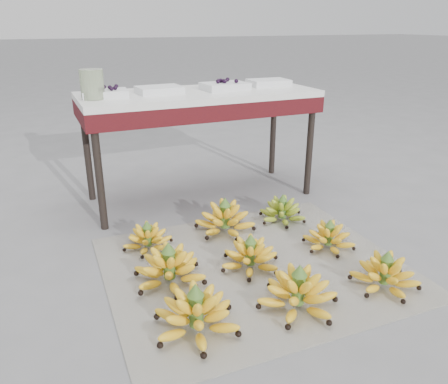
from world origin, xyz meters
name	(u,v)px	position (x,y,z in m)	size (l,w,h in m)	color
ground	(246,273)	(0.00, 0.00, 0.00)	(60.00, 60.00, 0.00)	slate
newspaper_mat	(254,267)	(0.05, 0.02, 0.00)	(1.25, 1.05, 0.01)	beige
bunch_front_left	(196,315)	(-0.32, -0.27, 0.07)	(0.36, 0.36, 0.19)	yellow
bunch_front_center	(298,293)	(0.06, -0.30, 0.07)	(0.38, 0.38, 0.18)	yellow
bunch_front_right	(385,275)	(0.46, -0.32, 0.06)	(0.30, 0.30, 0.16)	yellow
bunch_mid_left	(169,269)	(-0.32, 0.05, 0.07)	(0.34, 0.34, 0.18)	yellow
bunch_mid_center	(250,256)	(0.03, 0.02, 0.06)	(0.34, 0.34, 0.16)	yellow
bunch_mid_right	(329,238)	(0.45, 0.04, 0.06)	(0.28, 0.28, 0.15)	yellow
bunch_back_left	(148,239)	(-0.33, 0.37, 0.05)	(0.26, 0.26, 0.14)	yellow
bunch_back_center	(225,220)	(0.07, 0.39, 0.07)	(0.37, 0.37, 0.18)	yellow
bunch_back_right	(282,212)	(0.40, 0.38, 0.06)	(0.30, 0.30, 0.15)	#67941C
vendor_table	(199,104)	(0.14, 0.90, 0.56)	(1.32, 0.53, 0.64)	black
tray_far_left	(105,93)	(-0.38, 0.90, 0.66)	(0.24, 0.18, 0.06)	silver
tray_left	(159,90)	(-0.09, 0.91, 0.65)	(0.25, 0.18, 0.04)	silver
tray_right	(225,86)	(0.29, 0.89, 0.66)	(0.26, 0.19, 0.06)	silver
tray_far_right	(268,83)	(0.60, 0.94, 0.65)	(0.24, 0.18, 0.04)	silver
glass_jar	(92,84)	(-0.44, 0.86, 0.71)	(0.12, 0.12, 0.15)	beige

